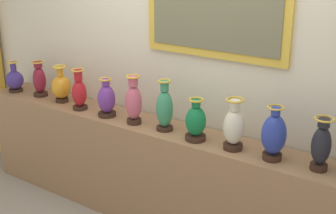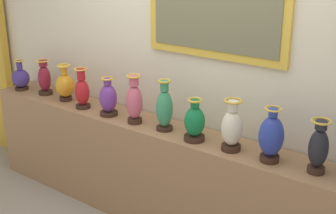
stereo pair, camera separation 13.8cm
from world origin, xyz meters
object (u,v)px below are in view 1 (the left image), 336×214
(vase_violet, at_px, (106,100))
(vase_onyx, at_px, (321,145))
(vase_amber, at_px, (61,86))
(vase_emerald, at_px, (196,122))
(vase_indigo, at_px, (15,80))
(vase_rose, at_px, (134,102))
(vase_ivory, at_px, (234,127))
(vase_crimson, at_px, (79,92))
(vase_cobalt, at_px, (274,135))
(vase_burgundy, at_px, (39,80))
(vase_jade, at_px, (165,108))

(vase_violet, xyz_separation_m, vase_onyx, (1.78, 0.04, 0.03))
(vase_amber, distance_m, vase_violet, 0.59)
(vase_emerald, relative_size, vase_onyx, 0.90)
(vase_amber, xyz_separation_m, vase_onyx, (2.38, -0.00, 0.02))
(vase_violet, bearing_deg, vase_emerald, -0.30)
(vase_indigo, xyz_separation_m, vase_rose, (1.50, -0.00, 0.07))
(vase_indigo, bearing_deg, vase_ivory, 0.22)
(vase_crimson, bearing_deg, vase_amber, 170.25)
(vase_cobalt, bearing_deg, vase_rose, -179.39)
(vase_amber, distance_m, vase_crimson, 0.29)
(vase_burgundy, relative_size, vase_onyx, 0.95)
(vase_emerald, bearing_deg, vase_burgundy, 178.29)
(vase_amber, xyz_separation_m, vase_rose, (0.89, -0.04, 0.04))
(vase_rose, bearing_deg, vase_crimson, -179.64)
(vase_ivory, xyz_separation_m, vase_onyx, (0.60, 0.03, 0.00))
(vase_jade, bearing_deg, vase_violet, -177.57)
(vase_amber, bearing_deg, vase_indigo, -176.18)
(vase_indigo, xyz_separation_m, vase_onyx, (2.99, 0.04, 0.05))
(vase_emerald, relative_size, vase_ivory, 0.86)
(vase_rose, xyz_separation_m, vase_emerald, (0.58, -0.00, -0.04))
(vase_jade, height_order, vase_cobalt, vase_jade)
(vase_amber, height_order, vase_crimson, vase_crimson)
(vase_crimson, distance_m, vase_violet, 0.31)
(vase_jade, xyz_separation_m, vase_ivory, (0.60, -0.01, -0.01))
(vase_ivory, distance_m, vase_cobalt, 0.30)
(vase_rose, distance_m, vase_jade, 0.28)
(vase_emerald, xyz_separation_m, vase_cobalt, (0.60, 0.01, 0.03))
(vase_amber, bearing_deg, vase_crimson, -9.75)
(vase_amber, xyz_separation_m, vase_crimson, (0.28, -0.05, 0.01))
(vase_indigo, relative_size, vase_violet, 0.92)
(vase_cobalt, bearing_deg, vase_ivory, 179.94)
(vase_crimson, xyz_separation_m, vase_ivory, (1.49, 0.02, 0.01))
(vase_indigo, distance_m, vase_burgundy, 0.32)
(vase_crimson, height_order, vase_ivory, vase_ivory)
(vase_rose, height_order, vase_emerald, vase_rose)
(vase_emerald, distance_m, vase_cobalt, 0.60)
(vase_burgundy, height_order, vase_cobalt, vase_cobalt)
(vase_rose, bearing_deg, vase_onyx, 1.56)
(vase_indigo, height_order, vase_amber, vase_amber)
(vase_crimson, distance_m, vase_cobalt, 1.79)
(vase_burgundy, bearing_deg, vase_jade, -0.93)
(vase_indigo, bearing_deg, vase_amber, 3.82)
(vase_amber, bearing_deg, vase_onyx, -0.09)
(vase_burgundy, bearing_deg, vase_violet, -3.10)
(vase_cobalt, bearing_deg, vase_emerald, -178.65)
(vase_rose, relative_size, vase_jade, 0.99)
(vase_burgundy, height_order, vase_rose, vase_rose)
(vase_cobalt, bearing_deg, vase_crimson, -179.47)
(vase_violet, relative_size, vase_rose, 0.82)
(vase_rose, bearing_deg, vase_indigo, 179.85)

